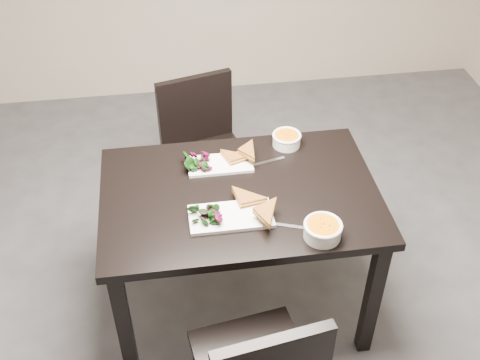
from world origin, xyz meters
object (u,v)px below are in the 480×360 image
at_px(plate_far, 220,164).
at_px(soup_bowl_far, 287,139).
at_px(soup_bowl_near, 323,229).
at_px(table, 240,209).
at_px(chair_far, 204,145).
at_px(plate_near, 231,216).

bearing_deg(plate_far, soup_bowl_far, 18.67).
height_order(soup_bowl_near, soup_bowl_far, soup_bowl_near).
bearing_deg(soup_bowl_near, table, 132.42).
bearing_deg(soup_bowl_far, chair_far, 131.12).
distance_m(table, soup_bowl_near, 0.44).
relative_size(chair_far, plate_far, 2.91).
bearing_deg(soup_bowl_far, table, -130.87).
bearing_deg(chair_far, table, -97.18).
relative_size(table, plate_near, 3.50).
bearing_deg(chair_far, soup_bowl_near, -84.64).
distance_m(plate_far, soup_bowl_far, 0.35).
relative_size(plate_near, soup_bowl_near, 2.21).
relative_size(table, chair_far, 1.41).
xyz_separation_m(plate_near, plate_far, (-0.00, 0.35, -0.00)).
bearing_deg(plate_far, soup_bowl_near, -55.72).
bearing_deg(table, chair_far, 97.56).
xyz_separation_m(table, plate_near, (-0.06, -0.15, 0.11)).
height_order(plate_near, plate_far, plate_near).
bearing_deg(soup_bowl_far, soup_bowl_near, -88.61).
relative_size(table, plate_far, 4.11).
relative_size(soup_bowl_near, plate_far, 0.53).
distance_m(chair_far, plate_near, 0.92).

